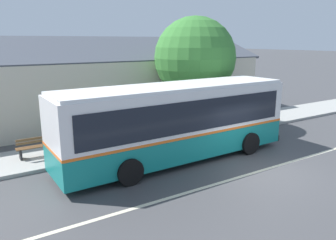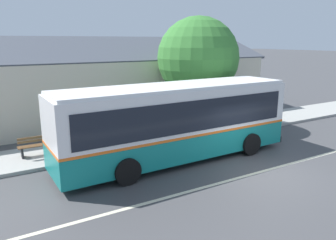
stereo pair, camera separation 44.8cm
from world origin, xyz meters
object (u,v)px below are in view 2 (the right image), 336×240
bench_down_street (130,133)px  street_tree_primary (198,58)px  bench_by_building (38,146)px  transit_bus (176,120)px

bench_down_street → street_tree_primary: size_ratio=0.25×
bench_by_building → street_tree_primary: 9.87m
transit_bus → street_tree_primary: street_tree_primary is taller
transit_bus → street_tree_primary: bearing=45.8°
transit_bus → bench_by_building: size_ratio=6.39×
bench_by_building → bench_down_street: 4.33m
bench_by_building → transit_bus: bearing=-31.3°
bench_by_building → bench_down_street: bearing=-1.0°
bench_by_building → bench_down_street: same height
street_tree_primary → bench_by_building: bearing=-173.8°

